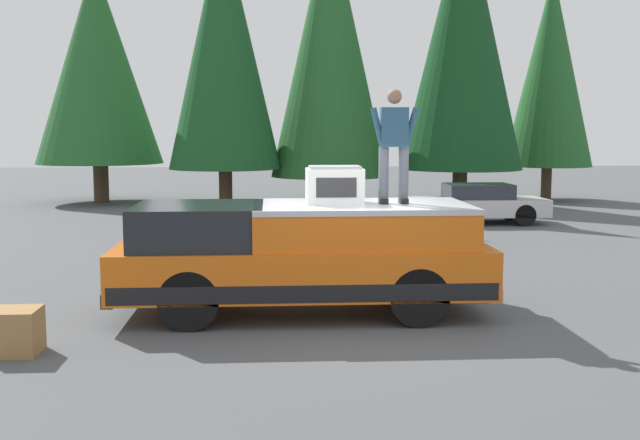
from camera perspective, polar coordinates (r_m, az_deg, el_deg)
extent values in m
plane|color=#4C4F51|center=(11.15, 2.57, -7.47)|extent=(90.00, 90.00, 0.00)
cube|color=orange|center=(11.37, -1.35, -3.57)|extent=(2.00, 5.50, 0.70)
cube|color=black|center=(11.41, -1.34, -4.52)|extent=(2.01, 5.39, 0.24)
cube|color=black|center=(11.31, -9.03, -0.37)|extent=(1.84, 1.87, 0.60)
cube|color=orange|center=(11.35, 3.09, -0.48)|extent=(1.92, 3.19, 0.52)
cube|color=#B7BABF|center=(11.31, 3.10, 1.03)|extent=(1.94, 3.19, 0.08)
cube|color=#232326|center=(11.63, -14.76, -4.91)|extent=(1.96, 0.16, 0.20)
cube|color=#B2B5BA|center=(11.84, 11.82, -4.62)|extent=(1.96, 0.16, 0.20)
cylinder|color=black|center=(10.65, -9.80, -5.92)|extent=(0.30, 0.84, 0.84)
cylinder|color=black|center=(12.30, -8.97, -4.18)|extent=(0.30, 0.84, 0.84)
cylinder|color=black|center=(10.78, 7.39, -5.72)|extent=(0.30, 0.84, 0.84)
cylinder|color=black|center=(12.42, 5.88, -4.02)|extent=(0.30, 0.84, 0.84)
cube|color=white|center=(11.33, 1.09, 2.57)|extent=(0.64, 0.84, 0.52)
cube|color=#2D2D30|center=(11.01, 1.24, 2.45)|extent=(0.01, 0.59, 0.29)
cube|color=#99999E|center=(11.32, 1.10, 3.98)|extent=(0.58, 0.76, 0.04)
cylinder|color=#4C515B|center=(11.38, 6.28, 3.36)|extent=(0.15, 0.15, 0.84)
cube|color=black|center=(11.37, 6.29, 1.43)|extent=(0.26, 0.11, 0.08)
cylinder|color=#4C515B|center=(11.33, 4.79, 3.36)|extent=(0.15, 0.15, 0.84)
cube|color=black|center=(11.32, 4.80, 1.43)|extent=(0.26, 0.11, 0.08)
cube|color=#335B7A|center=(11.34, 5.58, 6.94)|extent=(0.24, 0.40, 0.58)
sphere|color=#A37A5B|center=(11.35, 5.61, 9.22)|extent=(0.22, 0.22, 0.22)
cylinder|color=#335B7A|center=(11.35, 6.83, 6.93)|extent=(0.09, 0.23, 0.58)
cylinder|color=#335B7A|center=(11.27, 4.37, 6.96)|extent=(0.09, 0.23, 0.58)
cube|color=silver|center=(22.69, 11.50, 0.98)|extent=(1.64, 4.10, 0.50)
cube|color=#282D38|center=(22.67, 11.77, 2.14)|extent=(1.31, 1.89, 0.42)
cylinder|color=black|center=(21.71, 8.75, 0.30)|extent=(0.20, 0.62, 0.62)
cylinder|color=black|center=(23.11, 7.98, 0.71)|extent=(0.20, 0.62, 0.62)
cylinder|color=black|center=(22.39, 15.11, 0.34)|extent=(0.20, 0.62, 0.62)
cylinder|color=black|center=(23.75, 14.00, 0.74)|extent=(0.20, 0.62, 0.62)
cube|color=olive|center=(10.15, -21.84, -7.77)|extent=(0.56, 0.56, 0.56)
cylinder|color=#4C3826|center=(31.00, 16.61, 2.68)|extent=(0.40, 0.40, 1.31)
cone|color=#235B28|center=(31.01, 16.89, 10.73)|extent=(3.36, 3.36, 7.41)
cylinder|color=#4C3826|center=(28.04, 10.43, 2.44)|extent=(0.53, 0.53, 1.31)
cone|color=#14421E|center=(28.14, 10.67, 13.34)|extent=(4.40, 4.40, 9.37)
cylinder|color=#4C3826|center=(27.82, 0.70, 2.24)|extent=(0.51, 0.51, 1.03)
cone|color=#235B28|center=(27.89, 0.72, 13.00)|extent=(4.24, 4.24, 9.42)
cylinder|color=#4C3826|center=(27.12, -7.09, 2.41)|extent=(0.47, 0.47, 1.36)
cone|color=#194C23|center=(27.19, -7.25, 12.93)|extent=(3.93, 3.93, 8.59)
cylinder|color=#4C3826|center=(29.83, -16.10, 2.70)|extent=(0.56, 0.56, 1.47)
cone|color=#235B28|center=(29.85, -16.38, 11.19)|extent=(4.66, 4.66, 7.38)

